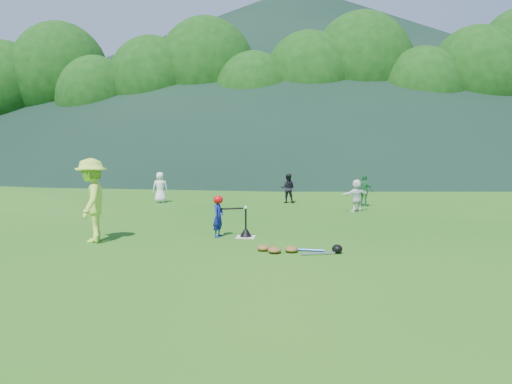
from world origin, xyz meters
TOP-DOWN VIEW (x-y plane):
  - ground at (0.00, 0.00)m, footprint 120.00×120.00m
  - home_plate at (0.00, 0.00)m, footprint 0.45×0.45m
  - baseball at (0.00, 0.00)m, footprint 0.08×0.08m
  - batter_child at (-0.68, -0.01)m, footprint 0.32×0.41m
  - adult_coach at (-3.50, -0.92)m, footprint 1.00×1.40m
  - fielder_a at (-4.38, 7.48)m, footprint 0.69×0.55m
  - fielder_b at (0.74, 7.90)m, footprint 0.60×0.49m
  - fielder_c at (3.66, 7.01)m, footprint 0.73×0.65m
  - fielder_d at (3.19, 5.30)m, footprint 1.07×0.80m
  - batting_tee at (0.00, 0.00)m, footprint 0.30×0.30m
  - batter_gear at (-0.66, -0.00)m, footprint 0.73×0.26m
  - equipment_pile at (1.17, -1.67)m, footprint 1.80×0.62m
  - outfield_fence at (0.00, 28.00)m, footprint 70.07×0.08m
  - tree_line at (0.20, 33.83)m, footprint 70.04×11.40m
  - distant_hills at (-7.63, 81.81)m, footprint 155.00×140.00m

SIDE VIEW (x-z plane):
  - ground at x=0.00m, z-range 0.00..0.00m
  - home_plate at x=0.00m, z-range 0.00..0.02m
  - equipment_pile at x=1.17m, z-range -0.03..0.16m
  - batting_tee at x=0.00m, z-range -0.21..0.47m
  - batter_child at x=-0.68m, z-range 0.00..1.00m
  - fielder_d at x=3.19m, z-range 0.00..1.12m
  - fielder_b at x=0.74m, z-range 0.00..1.17m
  - fielder_c at x=3.66m, z-range 0.00..1.18m
  - fielder_a at x=-4.38m, z-range 0.00..1.23m
  - outfield_fence at x=0.00m, z-range 0.03..1.36m
  - baseball at x=0.00m, z-range 0.70..0.78m
  - batter_gear at x=-0.66m, z-range 0.72..1.09m
  - adult_coach at x=-3.50m, z-range 0.00..1.95m
  - tree_line at x=0.20m, z-range 0.80..15.62m
  - distant_hills at x=-7.63m, z-range -1.02..30.98m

